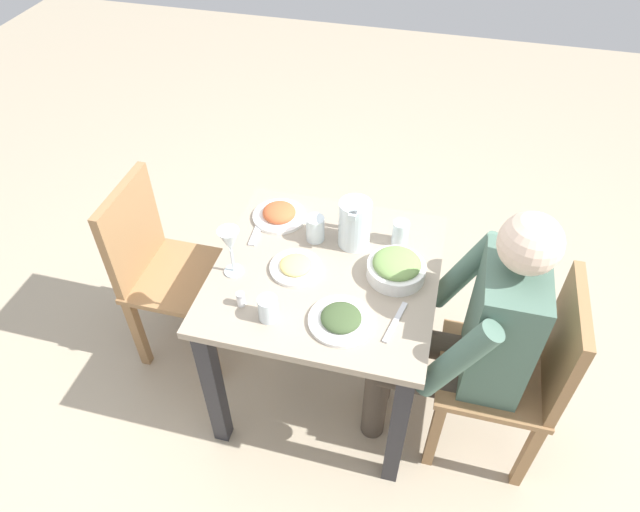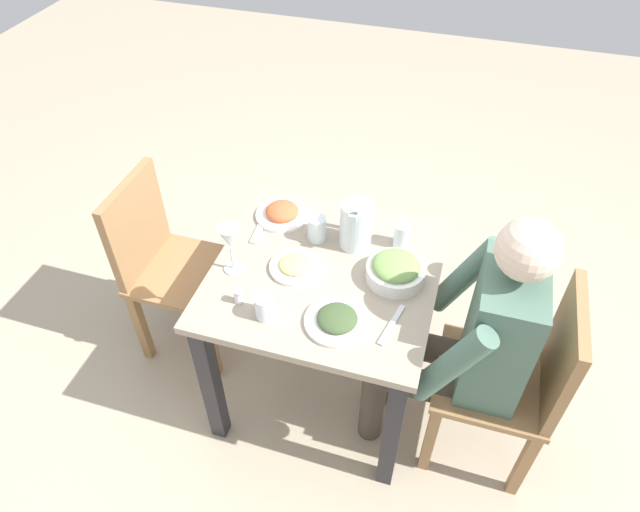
# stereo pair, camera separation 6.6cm
# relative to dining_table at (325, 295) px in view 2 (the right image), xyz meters

# --- Properties ---
(ground_plane) EXTENTS (8.00, 8.00, 0.00)m
(ground_plane) POSITION_rel_dining_table_xyz_m (0.00, 0.00, -0.58)
(ground_plane) COLOR tan
(dining_table) EXTENTS (0.80, 0.80, 0.72)m
(dining_table) POSITION_rel_dining_table_xyz_m (0.00, 0.00, 0.00)
(dining_table) COLOR gray
(dining_table) RESTS_ON ground_plane
(chair_near) EXTENTS (0.40, 0.40, 0.86)m
(chair_near) POSITION_rel_dining_table_xyz_m (-0.09, -0.74, -0.10)
(chair_near) COLOR #997047
(chair_near) RESTS_ON ground_plane
(chair_far) EXTENTS (0.40, 0.40, 0.86)m
(chair_far) POSITION_rel_dining_table_xyz_m (0.08, 0.74, -0.10)
(chair_far) COLOR #997047
(chair_far) RESTS_ON ground_plane
(diner_near) EXTENTS (0.48, 0.53, 1.16)m
(diner_near) POSITION_rel_dining_table_xyz_m (-0.09, -0.53, 0.05)
(diner_near) COLOR #4C6B5B
(diner_near) RESTS_ON ground_plane
(water_pitcher) EXTENTS (0.16, 0.12, 0.19)m
(water_pitcher) POSITION_rel_dining_table_xyz_m (0.16, -0.07, 0.23)
(water_pitcher) COLOR silver
(water_pitcher) RESTS_ON dining_table
(salad_bowl) EXTENTS (0.21, 0.21, 0.09)m
(salad_bowl) POSITION_rel_dining_table_xyz_m (0.03, -0.25, 0.18)
(salad_bowl) COLOR white
(salad_bowl) RESTS_ON dining_table
(plate_dolmas) EXTENTS (0.22, 0.22, 0.04)m
(plate_dolmas) POSITION_rel_dining_table_xyz_m (-0.23, -0.11, 0.15)
(plate_dolmas) COLOR white
(plate_dolmas) RESTS_ON dining_table
(plate_fries) EXTENTS (0.19, 0.19, 0.04)m
(plate_fries) POSITION_rel_dining_table_xyz_m (-0.03, 0.11, 0.15)
(plate_fries) COLOR white
(plate_fries) RESTS_ON dining_table
(plate_rice_curry) EXTENTS (0.21, 0.21, 0.06)m
(plate_rice_curry) POSITION_rel_dining_table_xyz_m (0.24, 0.25, 0.16)
(plate_rice_curry) COLOR white
(plate_rice_curry) RESTS_ON dining_table
(water_glass_far_left) EXTENTS (0.06, 0.06, 0.10)m
(water_glass_far_left) POSITION_rel_dining_table_xyz_m (0.21, -0.23, 0.19)
(water_glass_far_left) COLOR silver
(water_glass_far_left) RESTS_ON dining_table
(water_glass_far_right) EXTENTS (0.07, 0.07, 0.09)m
(water_glass_far_right) POSITION_rel_dining_table_xyz_m (-0.27, 0.13, 0.18)
(water_glass_far_right) COLOR silver
(water_glass_far_right) RESTS_ON dining_table
(water_glass_near_left) EXTENTS (0.07, 0.07, 0.10)m
(water_glass_near_left) POSITION_rel_dining_table_xyz_m (0.15, 0.08, 0.19)
(water_glass_near_left) COLOR silver
(water_glass_near_left) RESTS_ON dining_table
(wine_glass) EXTENTS (0.08, 0.08, 0.20)m
(wine_glass) POSITION_rel_dining_table_xyz_m (-0.09, 0.32, 0.28)
(wine_glass) COLOR silver
(wine_glass) RESTS_ON dining_table
(salt_shaker) EXTENTS (0.03, 0.03, 0.05)m
(salt_shaker) POSITION_rel_dining_table_xyz_m (-0.23, 0.24, 0.16)
(salt_shaker) COLOR white
(salt_shaker) RESTS_ON dining_table
(fork_near) EXTENTS (0.17, 0.04, 0.01)m
(fork_near) POSITION_rel_dining_table_xyz_m (0.14, 0.31, 0.14)
(fork_near) COLOR silver
(fork_near) RESTS_ON dining_table
(knife_near) EXTENTS (0.18, 0.06, 0.01)m
(knife_near) POSITION_rel_dining_table_xyz_m (-0.19, -0.28, 0.14)
(knife_near) COLOR silver
(knife_near) RESTS_ON dining_table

